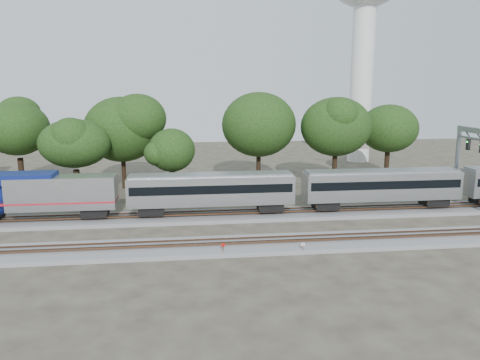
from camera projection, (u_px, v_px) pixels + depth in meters
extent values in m
plane|color=#383328|center=(208.00, 235.00, 45.42)|extent=(160.00, 160.00, 0.00)
cube|color=slate|center=(205.00, 217.00, 51.22)|extent=(160.00, 5.00, 0.40)
cube|color=brown|center=(205.00, 214.00, 50.44)|extent=(160.00, 0.08, 0.15)
cube|color=brown|center=(204.00, 211.00, 51.83)|extent=(160.00, 0.08, 0.15)
cube|color=slate|center=(210.00, 247.00, 41.48)|extent=(160.00, 5.00, 0.40)
cube|color=brown|center=(210.00, 245.00, 40.70)|extent=(160.00, 0.08, 0.15)
cube|color=brown|center=(210.00, 239.00, 42.09)|extent=(160.00, 0.08, 0.15)
cube|color=#B8BABF|center=(63.00, 192.00, 48.85)|extent=(10.91, 3.09, 3.40)
cube|color=navy|center=(11.00, 178.00, 47.94)|extent=(8.75, 3.03, 1.03)
cube|color=#A71927|center=(52.00, 201.00, 48.87)|extent=(13.38, 3.13, 0.19)
cube|color=black|center=(95.00, 211.00, 49.64)|extent=(2.68, 2.26, 0.93)
cube|color=#B8BABF|center=(211.00, 190.00, 50.73)|extent=(17.91, 3.09, 3.09)
cube|color=black|center=(211.00, 187.00, 50.68)|extent=(17.29, 3.14, 0.93)
cube|color=gray|center=(211.00, 175.00, 50.43)|extent=(17.50, 2.47, 0.36)
cube|color=black|center=(152.00, 209.00, 50.35)|extent=(2.68, 2.26, 0.93)
cube|color=black|center=(270.00, 206.00, 51.90)|extent=(2.68, 2.26, 0.93)
cube|color=#B8BABF|center=(381.00, 185.00, 53.05)|extent=(17.91, 3.09, 3.09)
cube|color=black|center=(382.00, 183.00, 52.99)|extent=(17.29, 3.14, 0.93)
cube|color=gray|center=(382.00, 171.00, 52.74)|extent=(17.50, 2.47, 0.36)
cube|color=black|center=(325.00, 204.00, 52.66)|extent=(2.68, 2.26, 0.93)
cube|color=black|center=(434.00, 201.00, 54.21)|extent=(2.68, 2.26, 0.93)
cylinder|color=#512D19|center=(223.00, 250.00, 39.74)|extent=(0.07, 0.07, 1.01)
cylinder|color=#B4120C|center=(223.00, 245.00, 39.66)|extent=(0.35, 0.16, 0.36)
cylinder|color=#512D19|center=(303.00, 249.00, 40.06)|extent=(0.06, 0.06, 0.95)
cylinder|color=silver|center=(303.00, 244.00, 39.98)|extent=(0.34, 0.08, 0.34)
cube|color=#512D19|center=(306.00, 250.00, 40.77)|extent=(0.58, 0.47, 0.30)
cylinder|color=silver|center=(361.00, 85.00, 88.79)|extent=(4.18, 4.18, 29.28)
cone|color=silver|center=(358.00, 150.00, 91.21)|extent=(6.69, 6.69, 4.18)
cube|color=gray|center=(457.00, 164.00, 57.71)|extent=(0.37, 0.37, 9.55)
cube|color=gray|center=(479.00, 131.00, 53.23)|extent=(0.42, 7.85, 0.64)
cube|color=gray|center=(478.00, 139.00, 53.41)|extent=(0.27, 7.85, 0.27)
cube|color=black|center=(468.00, 145.00, 54.76)|extent=(0.27, 0.53, 1.27)
cylinder|color=black|center=(22.00, 175.00, 64.24)|extent=(0.70, 0.70, 4.66)
ellipsoid|color=black|center=(17.00, 129.00, 63.01)|extent=(8.78, 8.78, 7.46)
cylinder|color=black|center=(77.00, 185.00, 59.39)|extent=(0.70, 0.70, 3.90)
ellipsoid|color=black|center=(75.00, 143.00, 58.36)|extent=(7.36, 7.36, 6.26)
cylinder|color=black|center=(124.00, 173.00, 66.27)|extent=(0.70, 0.70, 4.52)
ellipsoid|color=black|center=(122.00, 129.00, 65.09)|extent=(8.51, 8.51, 7.24)
cylinder|color=black|center=(173.00, 185.00, 60.86)|extent=(0.70, 0.70, 3.35)
ellipsoid|color=black|center=(172.00, 150.00, 59.98)|extent=(6.31, 6.31, 5.37)
cylinder|color=black|center=(258.00, 170.00, 67.05)|extent=(0.70, 0.70, 4.84)
ellipsoid|color=black|center=(259.00, 125.00, 65.77)|extent=(9.13, 9.13, 7.76)
cylinder|color=black|center=(334.00, 172.00, 66.56)|extent=(0.70, 0.70, 4.70)
ellipsoid|color=black|center=(336.00, 127.00, 65.32)|extent=(8.87, 8.87, 7.54)
cylinder|color=black|center=(387.00, 166.00, 72.74)|extent=(0.70, 0.70, 4.29)
ellipsoid|color=black|center=(389.00, 128.00, 71.61)|extent=(8.09, 8.09, 6.87)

